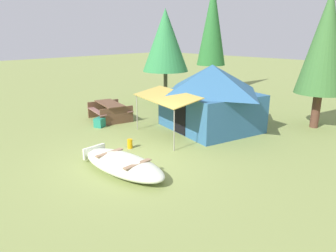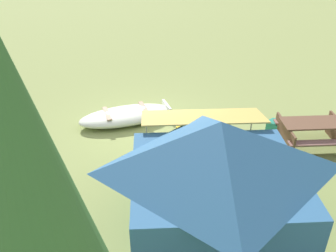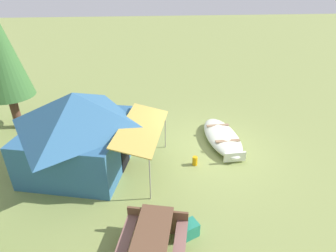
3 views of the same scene
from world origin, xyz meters
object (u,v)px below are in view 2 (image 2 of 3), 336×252
at_px(beached_rowboat, 126,115).
at_px(cooler_box, 275,127).
at_px(canvas_cabin_tent, 217,176).
at_px(picnic_table, 313,131).
at_px(fuel_can, 179,131).

relative_size(beached_rowboat, cooler_box, 6.46).
bearing_deg(canvas_cabin_tent, cooler_box, -137.88).
distance_m(beached_rowboat, canvas_cabin_tent, 5.12).
distance_m(canvas_cabin_tent, picnic_table, 4.47).
xyz_separation_m(beached_rowboat, canvas_cabin_tent, (-0.83, 4.94, 1.07)).
bearing_deg(picnic_table, beached_rowboat, -31.34).
bearing_deg(cooler_box, beached_rowboat, -25.55).
bearing_deg(cooler_box, fuel_can, -13.86).
relative_size(cooler_box, fuel_can, 1.50).
xyz_separation_m(picnic_table, cooler_box, (0.59, -0.90, -0.29)).
bearing_deg(beached_rowboat, cooler_box, 154.45).
distance_m(beached_rowboat, fuel_can, 1.83).
xyz_separation_m(canvas_cabin_tent, fuel_can, (-0.47, -3.66, -1.15)).
bearing_deg(picnic_table, cooler_box, -56.84).
bearing_deg(beached_rowboat, fuel_can, 135.74).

